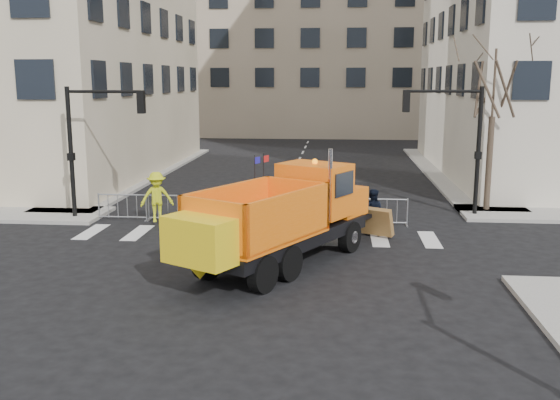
# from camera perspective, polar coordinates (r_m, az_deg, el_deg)

# --- Properties ---
(ground) EXTENTS (120.00, 120.00, 0.00)m
(ground) POSITION_cam_1_polar(r_m,az_deg,el_deg) (17.83, -3.84, -7.65)
(ground) COLOR black
(ground) RESTS_ON ground
(sidewalk_back) EXTENTS (64.00, 5.00, 0.15)m
(sidewalk_back) POSITION_cam_1_polar(r_m,az_deg,el_deg) (25.94, -0.87, -1.49)
(sidewalk_back) COLOR gray
(sidewalk_back) RESTS_ON ground
(building_far) EXTENTS (30.00, 18.00, 24.00)m
(building_far) POSITION_cam_1_polar(r_m,az_deg,el_deg) (69.01, 3.15, 16.27)
(building_far) COLOR tan
(building_far) RESTS_ON ground
(traffic_light_left) EXTENTS (0.18, 0.18, 5.40)m
(traffic_light_left) POSITION_cam_1_polar(r_m,az_deg,el_deg) (26.62, -18.56, 3.99)
(traffic_light_left) COLOR black
(traffic_light_left) RESTS_ON ground
(traffic_light_right) EXTENTS (0.18, 0.18, 5.40)m
(traffic_light_right) POSITION_cam_1_polar(r_m,az_deg,el_deg) (26.96, 17.67, 4.13)
(traffic_light_right) COLOR black
(traffic_light_right) RESTS_ON ground
(crowd_barriers) EXTENTS (12.60, 0.60, 1.10)m
(crowd_barriers) POSITION_cam_1_polar(r_m,az_deg,el_deg) (25.05, -2.80, -0.84)
(crowd_barriers) COLOR #9EA0A5
(crowd_barriers) RESTS_ON ground
(street_tree) EXTENTS (3.00, 3.00, 7.50)m
(street_tree) POSITION_cam_1_polar(r_m,az_deg,el_deg) (27.99, 18.77, 6.46)
(street_tree) COLOR #382B21
(street_tree) RESTS_ON ground
(plow_truck) EXTENTS (6.67, 9.26, 3.59)m
(plow_truck) POSITION_cam_1_polar(r_m,az_deg,el_deg) (18.99, -0.01, -1.46)
(plow_truck) COLOR black
(plow_truck) RESTS_ON ground
(cop_a) EXTENTS (0.66, 0.52, 1.59)m
(cop_a) POSITION_cam_1_polar(r_m,az_deg,el_deg) (22.68, 5.36, -1.51)
(cop_a) COLOR black
(cop_a) RESTS_ON ground
(cop_b) EXTENTS (0.98, 0.84, 1.73)m
(cop_b) POSITION_cam_1_polar(r_m,az_deg,el_deg) (23.26, 8.43, -1.09)
(cop_b) COLOR black
(cop_b) RESTS_ON ground
(cop_c) EXTENTS (0.79, 1.00, 1.59)m
(cop_c) POSITION_cam_1_polar(r_m,az_deg,el_deg) (22.83, 5.53, -1.43)
(cop_c) COLOR black
(cop_c) RESTS_ON ground
(worker) EXTENTS (1.45, 1.12, 1.98)m
(worker) POSITION_cam_1_polar(r_m,az_deg,el_deg) (24.93, -11.20, 0.27)
(worker) COLOR #C1CB17
(worker) RESTS_ON sidewalk_back
(newspaper_box) EXTENTS (0.56, 0.53, 1.10)m
(newspaper_box) POSITION_cam_1_polar(r_m,az_deg,el_deg) (25.52, 5.95, -0.33)
(newspaper_box) COLOR #A81D0C
(newspaper_box) RESTS_ON sidewalk_back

